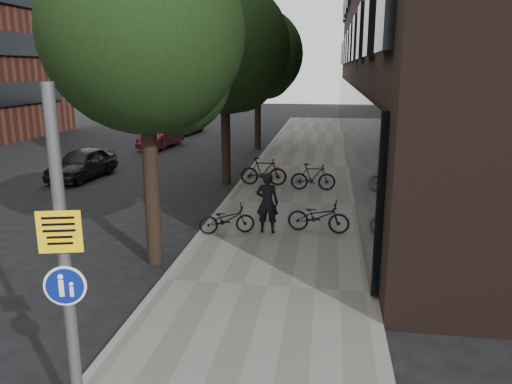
% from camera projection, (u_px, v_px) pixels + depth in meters
% --- Properties ---
extents(sidewalk, '(4.50, 60.00, 0.12)m').
position_uv_depth(sidewalk, '(291.00, 205.00, 16.85)').
color(sidewalk, slate).
rests_on(sidewalk, ground).
extents(curb_edge, '(0.15, 60.00, 0.13)m').
position_uv_depth(curb_edge, '(226.00, 202.00, 17.17)').
color(curb_edge, slate).
rests_on(curb_edge, ground).
extents(street_tree_near, '(4.40, 4.40, 7.50)m').
position_uv_depth(street_tree_near, '(149.00, 41.00, 10.87)').
color(street_tree_near, black).
rests_on(street_tree_near, ground).
extents(street_tree_mid, '(5.00, 5.00, 7.80)m').
position_uv_depth(street_tree_mid, '(227.00, 53.00, 19.04)').
color(street_tree_mid, black).
rests_on(street_tree_mid, ground).
extents(street_tree_far, '(5.00, 5.00, 7.80)m').
position_uv_depth(street_tree_far, '(259.00, 58.00, 27.68)').
color(street_tree_far, black).
rests_on(street_tree_far, ground).
extents(signpost, '(0.49, 0.15, 4.28)m').
position_uv_depth(signpost, '(65.00, 266.00, 5.85)').
color(signpost, '#595B5E').
rests_on(signpost, sidewalk).
extents(pedestrian, '(0.63, 0.43, 1.69)m').
position_uv_depth(pedestrian, '(267.00, 203.00, 13.64)').
color(pedestrian, black).
rests_on(pedestrian, sidewalk).
extents(parked_bike_facade_near, '(1.77, 0.80, 0.90)m').
position_uv_depth(parked_bike_facade_near, '(318.00, 216.00, 13.75)').
color(parked_bike_facade_near, black).
rests_on(parked_bike_facade_near, sidewalk).
extents(parked_bike_facade_far, '(1.68, 0.55, 1.00)m').
position_uv_depth(parked_bike_facade_far, '(313.00, 177.00, 18.49)').
color(parked_bike_facade_far, black).
rests_on(parked_bike_facade_far, sidewalk).
extents(parked_bike_curb_near, '(1.62, 0.97, 0.80)m').
position_uv_depth(parked_bike_curb_near, '(227.00, 219.00, 13.65)').
color(parked_bike_curb_near, black).
rests_on(parked_bike_curb_near, sidewalk).
extents(parked_bike_curb_far, '(1.80, 0.52, 1.08)m').
position_uv_depth(parked_bike_curb_far, '(264.00, 171.00, 19.27)').
color(parked_bike_curb_far, black).
rests_on(parked_bike_curb_far, sidewalk).
extents(parked_car_near, '(1.91, 3.92, 1.29)m').
position_uv_depth(parked_car_near, '(82.00, 163.00, 20.97)').
color(parked_car_near, black).
rests_on(parked_car_near, ground).
extents(parked_car_mid, '(1.75, 4.05, 1.30)m').
position_uv_depth(parked_car_mid, '(161.00, 136.00, 29.30)').
color(parked_car_mid, maroon).
rests_on(parked_car_mid, ground).
extents(parked_car_far, '(2.25, 4.54, 1.27)m').
position_uv_depth(parked_car_far, '(185.00, 125.00, 35.44)').
color(parked_car_far, '#1B2431').
rests_on(parked_car_far, ground).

